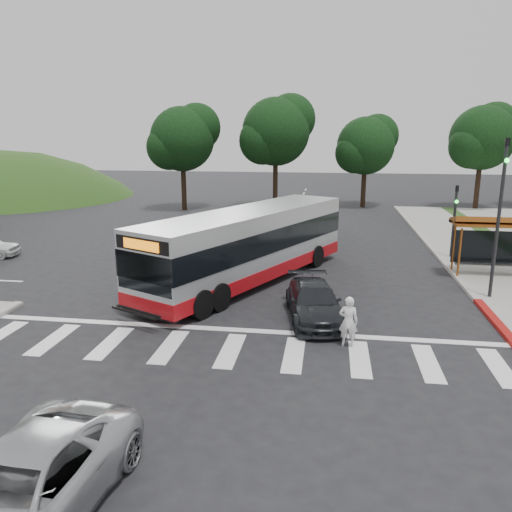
% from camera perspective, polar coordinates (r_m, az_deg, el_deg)
% --- Properties ---
extents(ground, '(140.00, 140.00, 0.00)m').
position_cam_1_polar(ground, '(20.59, -0.21, -5.03)').
color(ground, black).
rests_on(ground, ground).
extents(sidewalk_east, '(4.00, 40.00, 0.12)m').
position_cam_1_polar(sidewalk_east, '(29.19, 24.22, -0.48)').
color(sidewalk_east, gray).
rests_on(sidewalk_east, ground).
extents(curb_east, '(0.30, 40.00, 0.15)m').
position_cam_1_polar(curb_east, '(28.70, 20.39, -0.32)').
color(curb_east, '#9E9991').
rests_on(curb_east, ground).
extents(curb_east_red, '(0.32, 6.00, 0.15)m').
position_cam_1_polar(curb_east_red, '(19.45, 26.27, -7.44)').
color(curb_east_red, maroon).
rests_on(curb_east_red, ground).
extents(hillside_nw, '(44.00, 44.00, 10.00)m').
position_cam_1_polar(hillside_nw, '(60.76, -26.90, 6.04)').
color(hillside_nw, '#1B3F14').
rests_on(hillside_nw, ground).
extents(crosswalk_ladder, '(18.00, 2.60, 0.01)m').
position_cam_1_polar(crosswalk_ladder, '(16.01, -2.94, -10.72)').
color(crosswalk_ladder, silver).
rests_on(crosswalk_ladder, ground).
extents(bus_shelter, '(4.20, 1.60, 2.86)m').
position_cam_1_polar(bus_shelter, '(25.97, 25.96, 2.88)').
color(bus_shelter, brown).
rests_on(bus_shelter, sidewalk_east).
extents(traffic_signal_ne_tall, '(0.18, 0.37, 6.50)m').
position_cam_1_polar(traffic_signal_ne_tall, '(21.99, 26.12, 5.16)').
color(traffic_signal_ne_tall, black).
rests_on(traffic_signal_ne_tall, ground).
extents(traffic_signal_ne_short, '(0.18, 0.37, 4.00)m').
position_cam_1_polar(traffic_signal_ne_short, '(28.86, 21.76, 4.51)').
color(traffic_signal_ne_short, black).
rests_on(traffic_signal_ne_short, ground).
extents(tree_ne_a, '(6.16, 5.74, 9.30)m').
position_cam_1_polar(tree_ne_a, '(49.13, 24.54, 12.30)').
color(tree_ne_a, black).
rests_on(tree_ne_a, parking_lot).
extents(tree_north_a, '(6.60, 6.15, 10.17)m').
position_cam_1_polar(tree_north_a, '(45.60, 2.39, 14.14)').
color(tree_north_a, black).
rests_on(tree_north_a, ground).
extents(tree_north_b, '(5.72, 5.33, 8.43)m').
position_cam_1_polar(tree_north_b, '(47.45, 12.51, 12.29)').
color(tree_north_b, black).
rests_on(tree_north_b, ground).
extents(tree_north_c, '(6.16, 5.74, 9.30)m').
position_cam_1_polar(tree_north_c, '(45.20, -8.32, 13.21)').
color(tree_north_c, black).
rests_on(tree_north_c, ground).
extents(transit_bus, '(8.13, 12.75, 3.31)m').
position_cam_1_polar(transit_bus, '(22.67, -0.83, 1.09)').
color(transit_bus, '#A5A7A9').
rests_on(transit_bus, ground).
extents(pedestrian, '(0.65, 0.47, 1.67)m').
position_cam_1_polar(pedestrian, '(16.26, 10.52, -7.38)').
color(pedestrian, white).
rests_on(pedestrian, ground).
extents(dark_sedan, '(2.59, 4.76, 1.31)m').
position_cam_1_polar(dark_sedan, '(18.46, 6.66, -5.24)').
color(dark_sedan, black).
rests_on(dark_sedan, ground).
extents(silver_suv_south, '(2.82, 5.41, 1.45)m').
position_cam_1_polar(silver_suv_south, '(10.23, -25.39, -23.04)').
color(silver_suv_south, '#B1B4B7').
rests_on(silver_suv_south, ground).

